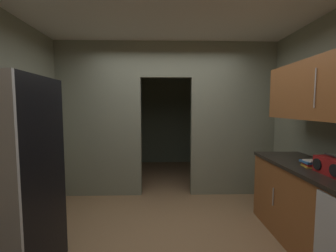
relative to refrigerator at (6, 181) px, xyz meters
name	(u,v)px	position (x,y,z in m)	size (l,w,h in m)	color
ground	(170,244)	(1.46, 0.48, -0.91)	(20.00, 20.00, 0.00)	#93704C
kitchen_overhead_slab	(169,15)	(1.46, 0.93, 1.79)	(4.18, 6.99, 0.06)	silver
kitchen_partition	(167,116)	(1.46, 1.98, 0.49)	(3.78, 0.12, 2.68)	gray
adjoining_room_shell	(165,116)	(1.46, 3.70, 0.42)	(3.78, 2.44, 2.68)	slate
refrigerator	(6,181)	(0.00, 0.00, 0.00)	(0.70, 0.79, 1.83)	black
lower_cabinet_run	(326,216)	(3.03, 0.18, -0.45)	(0.64, 2.06, 0.92)	brown
upper_cabinet_counterside	(334,88)	(3.03, 0.18, 0.83)	(0.36, 1.86, 0.63)	brown
boombox	(334,167)	(3.00, 0.07, 0.08)	(0.18, 0.37, 0.19)	maroon
book_stack	(309,163)	(2.97, 0.38, 0.04)	(0.15, 0.18, 0.08)	gold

